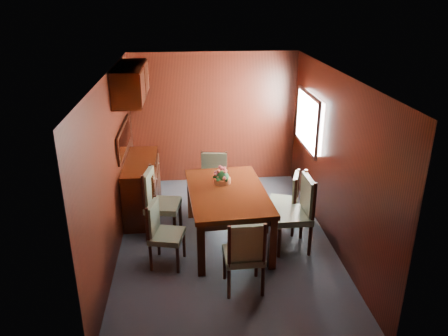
{
  "coord_description": "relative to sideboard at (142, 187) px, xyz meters",
  "views": [
    {
      "loc": [
        -0.51,
        -5.47,
        3.36
      ],
      "look_at": [
        0.0,
        0.21,
        1.05
      ],
      "focal_mm": 35.0,
      "sensor_mm": 36.0,
      "label": 1
    }
  ],
  "objects": [
    {
      "name": "flower_centerpiece",
      "position": [
        1.23,
        -0.73,
        0.47
      ],
      "size": [
        0.26,
        0.26,
        0.26
      ],
      "color": "#CD723E",
      "rests_on": "dining_table"
    },
    {
      "name": "chair_left_near",
      "position": [
        0.38,
        -1.49,
        0.05
      ],
      "size": [
        0.49,
        0.51,
        0.9
      ],
      "rotation": [
        0.0,
        0.0,
        -1.79
      ],
      "color": "black",
      "rests_on": "ground"
    },
    {
      "name": "dining_table",
      "position": [
        1.28,
        -0.99,
        0.23
      ],
      "size": [
        1.17,
        1.76,
        0.79
      ],
      "rotation": [
        0.0,
        0.0,
        0.07
      ],
      "color": "black",
      "rests_on": "ground"
    },
    {
      "name": "room_shell",
      "position": [
        1.15,
        -0.67,
        1.18
      ],
      "size": [
        3.06,
        4.52,
        2.41
      ],
      "color": "black",
      "rests_on": "ground"
    },
    {
      "name": "chair_right_near",
      "position": [
        2.23,
        -1.26,
        0.15
      ],
      "size": [
        0.5,
        0.52,
        1.08
      ],
      "rotation": [
        0.0,
        0.0,
        1.58
      ],
      "color": "black",
      "rests_on": "ground"
    },
    {
      "name": "ground",
      "position": [
        1.25,
        -1.0,
        -0.45
      ],
      "size": [
        4.5,
        4.5,
        0.0
      ],
      "primitive_type": "plane",
      "color": "#333B46",
      "rests_on": "ground"
    },
    {
      "name": "sideboard",
      "position": [
        0.0,
        0.0,
        0.0
      ],
      "size": [
        0.48,
        1.4,
        0.9
      ],
      "primitive_type": "cube",
      "color": "black",
      "rests_on": "ground"
    },
    {
      "name": "chair_right_far",
      "position": [
        2.2,
        -0.75,
        0.06
      ],
      "size": [
        0.54,
        0.55,
        0.92
      ],
      "rotation": [
        0.0,
        0.0,
        1.24
      ],
      "color": "black",
      "rests_on": "ground"
    },
    {
      "name": "chair_left_far",
      "position": [
        0.29,
        -0.74,
        0.12
      ],
      "size": [
        0.55,
        0.57,
        1.03
      ],
      "rotation": [
        0.0,
        0.0,
        -1.75
      ],
      "color": "black",
      "rests_on": "ground"
    },
    {
      "name": "chair_head",
      "position": [
        1.37,
        -2.17,
        0.09
      ],
      "size": [
        0.48,
        0.46,
        0.98
      ],
      "rotation": [
        0.0,
        0.0,
        0.04
      ],
      "color": "black",
      "rests_on": "ground"
    },
    {
      "name": "chair_foot",
      "position": [
        1.16,
        0.03,
        0.08
      ],
      "size": [
        0.51,
        0.49,
        0.96
      ],
      "rotation": [
        0.0,
        0.0,
        3.0
      ],
      "color": "black",
      "rests_on": "ground"
    }
  ]
}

